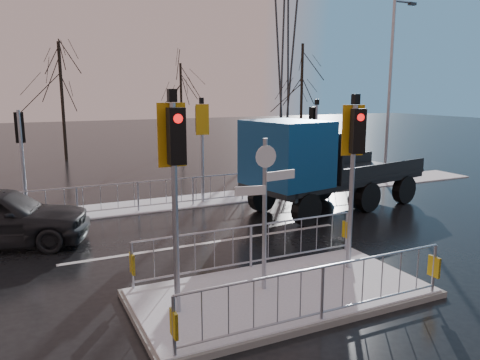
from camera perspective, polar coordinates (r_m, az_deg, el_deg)
name	(u,v)px	position (r m, az deg, el deg)	size (l,w,h in m)	color
ground	(281,296)	(9.85, 5.06, -13.93)	(120.00, 120.00, 0.00)	black
snow_verge	(162,204)	(17.40, -9.52, -2.93)	(30.00, 2.00, 0.04)	white
lane_markings	(290,303)	(9.59, 6.11, -14.64)	(8.00, 11.38, 0.01)	silver
traffic_island	(281,278)	(9.69, 5.01, -11.82)	(6.00, 3.04, 4.15)	slate
far_kerb_fixtures	(173,179)	(16.79, -8.18, 0.10)	(18.00, 0.65, 3.83)	#9CA0AA
flatbed_truck	(308,164)	(15.85, 8.28, 1.93)	(7.21, 3.73, 3.18)	black
tree_far_a	(61,78)	(29.79, -21.01, 11.51)	(3.75, 3.75, 7.08)	black
tree_far_b	(181,90)	(33.39, -7.21, 10.88)	(3.25, 3.25, 6.14)	black
tree_far_c	(302,76)	(34.19, 7.57, 12.48)	(4.00, 4.00, 7.55)	black
street_lamp_right	(391,84)	(22.18, 17.94, 11.04)	(1.25, 0.18, 8.00)	#9CA0AA
pylon_wires	(275,11)	(43.91, 4.31, 19.88)	(70.00, 2.38, 19.97)	#2D3033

